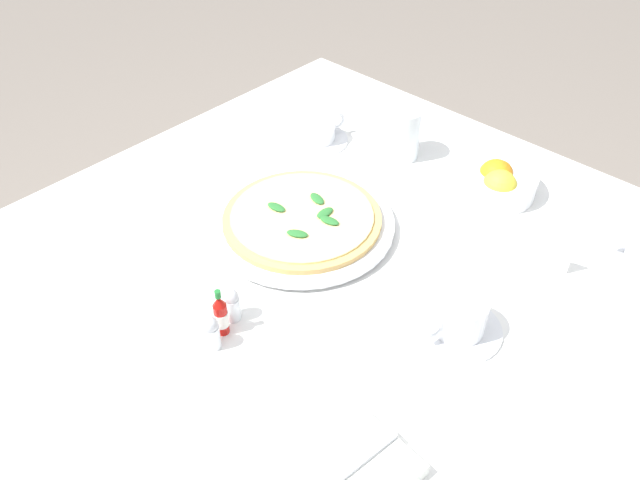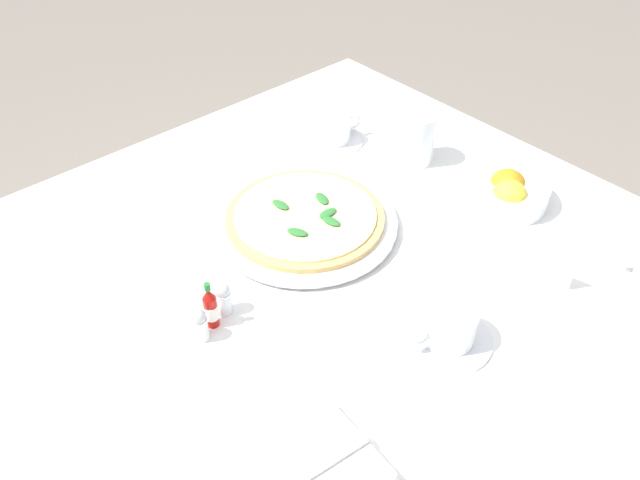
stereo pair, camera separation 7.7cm
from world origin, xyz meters
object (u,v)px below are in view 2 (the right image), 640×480
at_px(pizza, 305,217).
at_px(coffee_cup_near_right, 449,327).
at_px(coffee_cup_back_corner, 332,130).
at_px(salt_shaker, 223,299).
at_px(water_glass_center_back, 416,141).
at_px(pepper_shaker, 199,326).
at_px(pizza_plate, 305,223).
at_px(hot_sauce_bottle, 211,308).
at_px(citrus_bowl, 507,191).
at_px(menu_card, 545,265).

distance_m(pizza, coffee_cup_near_right, 0.33).
bearing_deg(coffee_cup_back_corner, salt_shaker, -151.12).
height_order(pizza, water_glass_center_back, water_glass_center_back).
height_order(water_glass_center_back, pepper_shaker, water_glass_center_back).
relative_size(pizza_plate, pepper_shaker, 5.67).
distance_m(hot_sauce_bottle, salt_shaker, 0.03).
xyz_separation_m(pizza_plate, pepper_shaker, (-0.28, -0.09, 0.01)).
distance_m(water_glass_center_back, pepper_shaker, 0.59).
distance_m(coffee_cup_back_corner, pepper_shaker, 0.57).
bearing_deg(coffee_cup_back_corner, water_glass_center_back, -64.96).
distance_m(citrus_bowl, hot_sauce_bottle, 0.58).
xyz_separation_m(salt_shaker, menu_card, (0.42, -0.28, 0.00)).
bearing_deg(citrus_bowl, coffee_cup_near_right, -156.97).
xyz_separation_m(coffee_cup_back_corner, pepper_shaker, (-0.50, -0.27, -0.00)).
xyz_separation_m(pizza_plate, pizza, (0.00, -0.00, 0.01)).
relative_size(coffee_cup_back_corner, pepper_shaker, 2.32).
xyz_separation_m(citrus_bowl, pepper_shaker, (-0.59, 0.10, -0.00)).
distance_m(water_glass_center_back, citrus_bowl, 0.21).
xyz_separation_m(pizza, salt_shaker, (-0.22, -0.07, 0.00)).
bearing_deg(pepper_shaker, salt_shaker, 19.65).
height_order(pizza, pepper_shaker, pepper_shaker).
relative_size(pizza_plate, coffee_cup_near_right, 2.42).
bearing_deg(salt_shaker, hot_sauce_bottle, -160.35).
bearing_deg(menu_card, hot_sauce_bottle, -135.46).
bearing_deg(coffee_cup_back_corner, pepper_shaker, -152.09).
relative_size(hot_sauce_bottle, menu_card, 0.94).
relative_size(hot_sauce_bottle, salt_shaker, 1.48).
distance_m(coffee_cup_near_right, pepper_shaker, 0.36).
relative_size(salt_shaker, pepper_shaker, 1.00).
bearing_deg(pizza, coffee_cup_near_right, -92.51).
xyz_separation_m(pizza_plate, water_glass_center_back, (0.30, 0.02, 0.03)).
xyz_separation_m(coffee_cup_near_right, water_glass_center_back, (0.31, 0.35, 0.02)).
relative_size(pizza_plate, citrus_bowl, 2.13).
bearing_deg(coffee_cup_back_corner, pizza, -141.87).
distance_m(hot_sauce_bottle, menu_card, 0.52).
xyz_separation_m(pizza, coffee_cup_back_corner, (0.23, 0.18, 0.00)).
relative_size(coffee_cup_near_right, water_glass_center_back, 1.29).
relative_size(pizza, water_glass_center_back, 2.67).
bearing_deg(pizza, water_glass_center_back, 3.22).
xyz_separation_m(water_glass_center_back, hot_sauce_bottle, (-0.55, -0.10, -0.01)).
bearing_deg(water_glass_center_back, coffee_cup_near_right, -132.26).
bearing_deg(pepper_shaker, water_glass_center_back, 10.40).
bearing_deg(citrus_bowl, coffee_cup_back_corner, 104.14).
bearing_deg(menu_card, pizza_plate, -164.85).
relative_size(citrus_bowl, salt_shaker, 2.67).
distance_m(coffee_cup_back_corner, menu_card, 0.52).
xyz_separation_m(coffee_cup_near_right, coffee_cup_back_corner, (0.24, 0.51, -0.00)).
height_order(coffee_cup_back_corner, water_glass_center_back, water_glass_center_back).
xyz_separation_m(pizza, coffee_cup_near_right, (-0.01, -0.33, 0.00)).
xyz_separation_m(water_glass_center_back, menu_card, (-0.10, -0.36, -0.01)).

